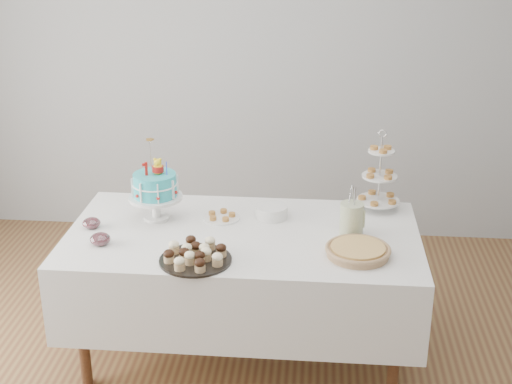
# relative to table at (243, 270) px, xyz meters

# --- Properties ---
(floor) EXTENTS (5.00, 5.00, 0.00)m
(floor) POSITION_rel_table_xyz_m (0.00, -0.30, -0.54)
(floor) COLOR brown
(floor) RESTS_ON ground
(walls) EXTENTS (5.04, 4.04, 2.70)m
(walls) POSITION_rel_table_xyz_m (0.00, -0.30, 0.81)
(walls) COLOR #A0A3A5
(walls) RESTS_ON floor
(table) EXTENTS (1.92, 1.02, 0.77)m
(table) POSITION_rel_table_xyz_m (0.00, 0.00, 0.00)
(table) COLOR silver
(table) RESTS_ON floor
(birthday_cake) EXTENTS (0.30, 0.30, 0.47)m
(birthday_cake) POSITION_rel_table_xyz_m (-0.51, 0.14, 0.35)
(birthday_cake) COLOR white
(birthday_cake) RESTS_ON table
(cupcake_tray) EXTENTS (0.37, 0.37, 0.08)m
(cupcake_tray) POSITION_rel_table_xyz_m (-0.20, -0.35, 0.27)
(cupcake_tray) COLOR black
(cupcake_tray) RESTS_ON table
(pie) EXTENTS (0.34, 0.34, 0.05)m
(pie) POSITION_rel_table_xyz_m (0.61, -0.22, 0.26)
(pie) COLOR tan
(pie) RESTS_ON table
(tiered_stand) EXTENTS (0.25, 0.25, 0.49)m
(tiered_stand) POSITION_rel_table_xyz_m (0.75, 0.40, 0.43)
(tiered_stand) COLOR silver
(tiered_stand) RESTS_ON table
(plate_stack) EXTENTS (0.18, 0.18, 0.07)m
(plate_stack) POSITION_rel_table_xyz_m (0.14, 0.22, 0.26)
(plate_stack) COLOR white
(plate_stack) RESTS_ON table
(pastry_plate) EXTENTS (0.21, 0.21, 0.03)m
(pastry_plate) POSITION_rel_table_xyz_m (-0.14, 0.18, 0.24)
(pastry_plate) COLOR white
(pastry_plate) RESTS_ON table
(jam_bowl_a) EXTENTS (0.11, 0.11, 0.06)m
(jam_bowl_a) POSITION_rel_table_xyz_m (-0.73, -0.21, 0.26)
(jam_bowl_a) COLOR silver
(jam_bowl_a) RESTS_ON table
(jam_bowl_b) EXTENTS (0.10, 0.10, 0.06)m
(jam_bowl_b) POSITION_rel_table_xyz_m (-0.84, -0.01, 0.26)
(jam_bowl_b) COLOR silver
(jam_bowl_b) RESTS_ON table
(utensil_pitcher) EXTENTS (0.13, 0.13, 0.29)m
(utensil_pitcher) POSITION_rel_table_xyz_m (0.59, 0.02, 0.33)
(utensil_pitcher) COLOR silver
(utensil_pitcher) RESTS_ON table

